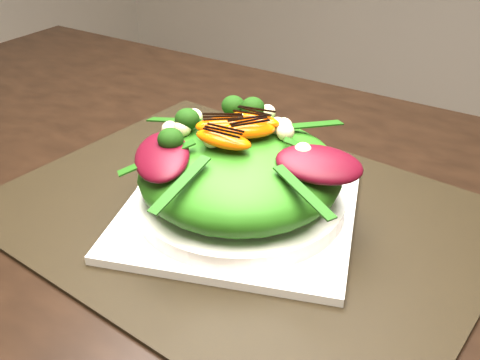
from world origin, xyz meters
The scene contains 10 objects.
dining_table centered at (0.00, 0.00, 0.73)m, with size 1.60×0.90×0.75m, color black.
placemat centered at (-0.05, 0.04, 0.75)m, with size 0.52×0.39×0.00m, color black.
plate_base centered at (-0.05, 0.04, 0.76)m, with size 0.24×0.24×0.01m, color white.
salad_bowl centered at (-0.05, 0.04, 0.77)m, with size 0.22×0.22×0.02m, color white.
lettuce_mound centered at (-0.05, 0.04, 0.81)m, with size 0.21×0.21×0.08m, color #2F7315.
radicchio_leaf centered at (0.03, 0.05, 0.84)m, with size 0.08×0.05×0.02m, color #410611.
orange_segment centered at (-0.07, 0.04, 0.85)m, with size 0.06×0.02×0.01m, color #E44C03.
broccoli_floret centered at (-0.10, 0.06, 0.86)m, with size 0.04×0.04×0.04m, color black.
macadamia_nut centered at (-0.02, 0.00, 0.85)m, with size 0.02×0.02×0.02m, color beige.
balsamic_drizzle centered at (-0.07, 0.04, 0.86)m, with size 0.05×0.00×0.00m, color black.
Camera 1 is at (0.22, -0.39, 1.10)m, focal length 42.00 mm.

